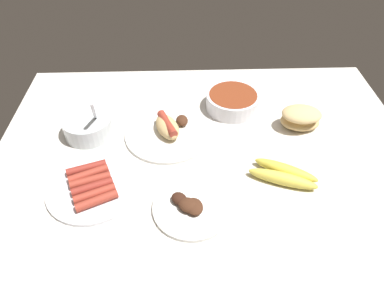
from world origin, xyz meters
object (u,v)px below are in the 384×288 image
Objects in this scene: plate_hotdog_assembled at (168,131)px; plate_sausages at (92,186)px; banana_bunch at (284,175)px; bowl_coleslaw at (88,125)px; bowl_chili at (233,101)px; plate_grilled_meat at (191,206)px; bread_stack at (301,118)px.

plate_sausages is (-18.98, -20.37, -0.53)cm from plate_hotdog_assembled.
bowl_coleslaw reaches higher than banana_bunch.
bowl_chili reaches higher than plate_sausages.
plate_hotdog_assembled is at bearing 148.39° from banana_bunch.
plate_grilled_meat is at bearing -160.24° from banana_bunch.
banana_bunch is 35.60cm from plate_hotdog_assembled.
banana_bunch is 0.98× the size of plate_grilled_meat.
plate_hotdog_assembled is at bearing -3.25° from bowl_coleslaw.
plate_hotdog_assembled reaches higher than bowl_chili.
bowl_coleslaw is (-29.34, 28.80, 2.31)cm from plate_grilled_meat.
bowl_coleslaw is at bearing 176.75° from plate_hotdog_assembled.
plate_grilled_meat is 0.75× the size of plate_hotdog_assembled.
bowl_chili reaches higher than banana_bunch.
bowl_chili is at bearing 14.12° from bowl_coleslaw.
bowl_coleslaw reaches higher than bowl_chili.
bowl_coleslaw is (-63.25, -0.85, -0.34)cm from bread_stack.
bowl_chili is at bearing 107.53° from banana_bunch.
banana_bunch is at bearing -31.61° from plate_hotdog_assembled.
bread_stack reaches higher than bowl_chili.
bowl_chili is at bearing 69.77° from plate_grilled_meat.
plate_hotdog_assembled is at bearing 47.01° from plate_sausages.
bread_stack is (9.40, 20.85, 1.95)cm from banana_bunch.
bowl_coleslaw is (-44.04, -11.08, 0.31)cm from bowl_chili.
banana_bunch reaches higher than plate_sausages.
bowl_chili is at bearing 39.70° from plate_sausages.
bowl_coleslaw is (-23.53, 1.33, 1.68)cm from plate_hotdog_assembled.
bread_stack is at bearing 3.15° from plate_hotdog_assembled.
plate_sausages is at bearing 164.03° from plate_grilled_meat.
plate_sausages is at bearing -140.30° from bowl_chili.
plate_hotdog_assembled reaches higher than banana_bunch.
bread_stack is at bearing 65.72° from banana_bunch.
bowl_coleslaw is at bearing 101.84° from plate_sausages.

